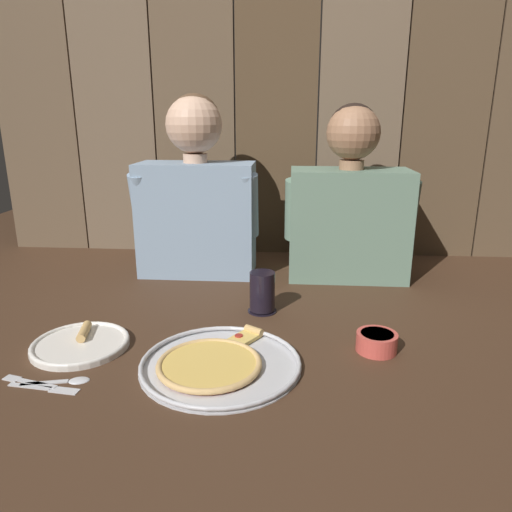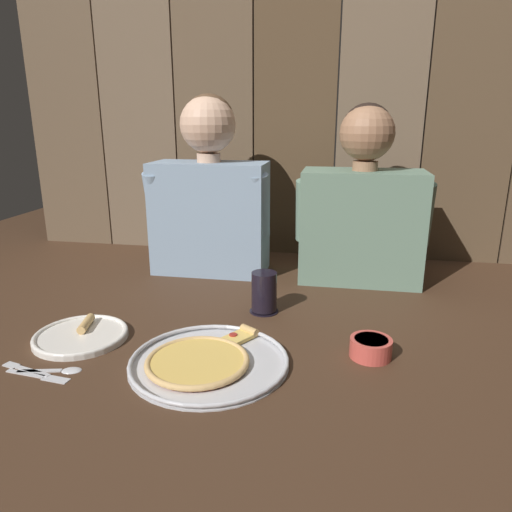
% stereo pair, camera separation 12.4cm
% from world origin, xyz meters
% --- Properties ---
extents(ground_plane, '(3.20, 3.20, 0.00)m').
position_xyz_m(ground_plane, '(0.00, 0.00, 0.00)').
color(ground_plane, '#422B1C').
extents(pizza_tray, '(0.36, 0.36, 0.03)m').
position_xyz_m(pizza_tray, '(-0.09, -0.17, 0.01)').
color(pizza_tray, silver).
rests_on(pizza_tray, ground).
extents(dinner_plate, '(0.23, 0.23, 0.03)m').
position_xyz_m(dinner_plate, '(-0.43, -0.10, 0.01)').
color(dinner_plate, white).
rests_on(dinner_plate, ground).
extents(drinking_glass, '(0.08, 0.08, 0.12)m').
position_xyz_m(drinking_glass, '(-0.01, 0.15, 0.06)').
color(drinking_glass, black).
rests_on(drinking_glass, ground).
extents(dipping_bowl, '(0.10, 0.10, 0.04)m').
position_xyz_m(dipping_bowl, '(0.27, -0.06, 0.03)').
color(dipping_bowl, '#CC4C42').
rests_on(dipping_bowl, ground).
extents(table_fork, '(0.13, 0.05, 0.01)m').
position_xyz_m(table_fork, '(-0.48, -0.26, 0.00)').
color(table_fork, silver).
rests_on(table_fork, ground).
extents(table_knife, '(0.16, 0.03, 0.01)m').
position_xyz_m(table_knife, '(-0.43, -0.28, 0.00)').
color(table_knife, silver).
rests_on(table_knife, ground).
extents(table_spoon, '(0.14, 0.05, 0.01)m').
position_xyz_m(table_spoon, '(-0.39, -0.25, 0.00)').
color(table_spoon, silver).
rests_on(table_spoon, ground).
extents(diner_left, '(0.43, 0.20, 0.61)m').
position_xyz_m(diner_left, '(-0.26, 0.49, 0.28)').
color(diner_left, '#849EB7').
rests_on(diner_left, ground).
extents(diner_right, '(0.43, 0.21, 0.58)m').
position_xyz_m(diner_right, '(0.26, 0.49, 0.26)').
color(diner_right, slate).
rests_on(diner_right, ground).
extents(wooden_backdrop_wall, '(2.19, 0.03, 1.34)m').
position_xyz_m(wooden_backdrop_wall, '(0.00, 0.78, 0.67)').
color(wooden_backdrop_wall, brown).
rests_on(wooden_backdrop_wall, ground).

